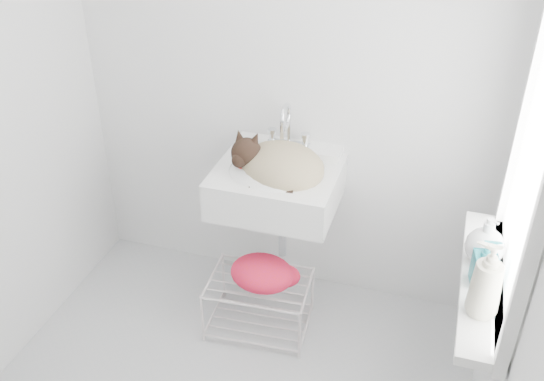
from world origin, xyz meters
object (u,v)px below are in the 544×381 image
(sink, at_px, (277,169))
(bottle_c, at_px, (482,260))
(cat, at_px, (279,164))
(bottle_b, at_px, (481,282))
(wire_rack, at_px, (259,304))
(bottle_a, at_px, (479,312))

(sink, xyz_separation_m, bottle_c, (0.97, -0.44, 0.00))
(sink, xyz_separation_m, cat, (0.01, -0.02, 0.04))
(sink, relative_size, cat, 1.26)
(sink, bearing_deg, bottle_b, -30.80)
(cat, distance_m, bottle_b, 1.11)
(wire_rack, relative_size, bottle_b, 2.65)
(wire_rack, bearing_deg, bottle_a, -28.40)
(bottle_b, bearing_deg, bottle_a, -90.00)
(bottle_a, height_order, bottle_c, bottle_a)
(sink, bearing_deg, wire_rack, -98.56)
(cat, xyz_separation_m, bottle_a, (0.96, -0.73, -0.04))
(sink, relative_size, bottle_a, 2.43)
(cat, bearing_deg, sink, 137.80)
(cat, xyz_separation_m, bottle_c, (0.96, -0.42, -0.04))
(bottle_b, bearing_deg, wire_rack, 159.60)
(cat, xyz_separation_m, bottle_b, (0.96, -0.56, -0.04))
(cat, bearing_deg, bottle_a, -25.79)
(wire_rack, bearing_deg, sink, 81.44)
(bottle_b, relative_size, bottle_c, 0.97)
(bottle_c, bearing_deg, cat, 156.27)
(bottle_b, bearing_deg, bottle_c, 90.00)
(cat, distance_m, bottle_a, 1.20)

